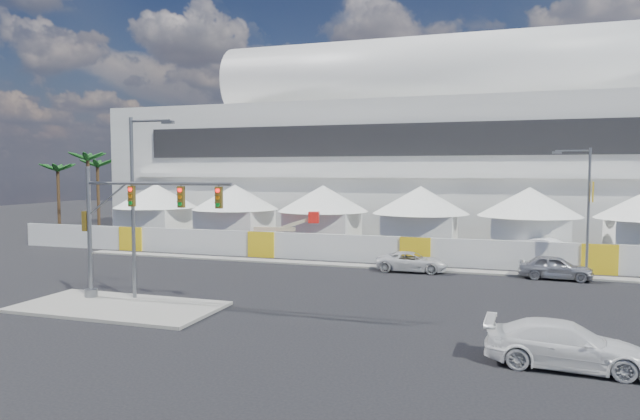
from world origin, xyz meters
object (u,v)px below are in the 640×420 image
(pickup_curb, at_px, (412,262))
(traffic_mast, at_px, (120,226))
(streetlight_median, at_px, (137,195))
(boom_lift, at_px, (268,240))
(sedan_silver, at_px, (555,267))
(lot_car_a, at_px, (550,249))
(pickup_near, at_px, (566,345))
(streetlight_curb, at_px, (585,203))

(pickup_curb, bearing_deg, traffic_mast, 133.07)
(streetlight_median, bearing_deg, boom_lift, 92.36)
(sedan_silver, bearing_deg, traffic_mast, 125.41)
(lot_car_a, bearing_deg, pickup_near, -161.07)
(lot_car_a, height_order, traffic_mast, traffic_mast)
(lot_car_a, distance_m, streetlight_curb, 8.64)
(pickup_curb, relative_size, pickup_near, 0.88)
(sedan_silver, height_order, lot_car_a, lot_car_a)
(pickup_curb, height_order, lot_car_a, lot_car_a)
(pickup_near, height_order, streetlight_curb, streetlight_curb)
(pickup_near, relative_size, boom_lift, 0.80)
(lot_car_a, distance_m, streetlight_median, 30.58)
(pickup_near, relative_size, streetlight_median, 0.58)
(pickup_near, height_order, lot_car_a, lot_car_a)
(pickup_near, bearing_deg, streetlight_curb, -5.97)
(streetlight_curb, relative_size, boom_lift, 1.21)
(sedan_silver, xyz_separation_m, traffic_mast, (-21.82, -13.56, 3.20))
(streetlight_curb, bearing_deg, pickup_near, -98.59)
(sedan_silver, distance_m, pickup_near, 17.07)
(lot_car_a, relative_size, streetlight_median, 0.52)
(pickup_curb, bearing_deg, boom_lift, 61.84)
(pickup_curb, height_order, pickup_near, pickup_near)
(pickup_curb, bearing_deg, streetlight_curb, -89.28)
(pickup_near, xyz_separation_m, streetlight_curb, (2.69, 17.78, 3.97))
(pickup_near, distance_m, traffic_mast, 21.35)
(lot_car_a, bearing_deg, sedan_silver, -160.00)
(streetlight_median, bearing_deg, traffic_mast, -140.22)
(pickup_near, relative_size, lot_car_a, 1.11)
(streetlight_curb, bearing_deg, sedan_silver, -156.24)
(pickup_curb, distance_m, pickup_near, 18.79)
(sedan_silver, relative_size, streetlight_curb, 0.54)
(lot_car_a, xyz_separation_m, boom_lift, (-22.20, -2.32, 0.10))
(traffic_mast, bearing_deg, lot_car_a, 44.71)
(sedan_silver, relative_size, traffic_mast, 0.51)
(pickup_near, relative_size, traffic_mast, 0.63)
(lot_car_a, relative_size, boom_lift, 0.72)
(traffic_mast, bearing_deg, boom_lift, 90.36)
(sedan_silver, bearing_deg, streetlight_median, 125.14)
(traffic_mast, xyz_separation_m, boom_lift, (-0.12, 19.53, -3.05))
(pickup_curb, relative_size, lot_car_a, 0.97)
(pickup_curb, bearing_deg, lot_car_a, -51.34)
(streetlight_curb, height_order, boom_lift, streetlight_curb)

